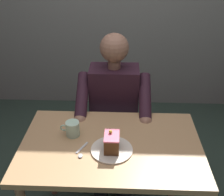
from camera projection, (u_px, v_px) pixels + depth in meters
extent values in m
cube|color=tan|center=(111.00, 146.00, 1.65)|extent=(1.06, 0.68, 0.04)
cylinder|color=tan|center=(176.00, 161.00, 2.05)|extent=(0.05, 0.05, 0.73)
cylinder|color=tan|center=(50.00, 158.00, 2.09)|extent=(0.05, 0.05, 0.73)
cube|color=tan|center=(114.00, 130.00, 2.29)|extent=(0.42, 0.42, 0.04)
cube|color=tan|center=(115.00, 93.00, 2.34)|extent=(0.38, 0.04, 0.45)
cylinder|color=tan|center=(136.00, 165.00, 2.24)|extent=(0.04, 0.04, 0.43)
cylinder|color=tan|center=(91.00, 164.00, 2.25)|extent=(0.04, 0.04, 0.43)
cylinder|color=tan|center=(134.00, 137.00, 2.55)|extent=(0.04, 0.04, 0.43)
cylinder|color=tan|center=(95.00, 136.00, 2.56)|extent=(0.04, 0.04, 0.43)
cube|color=#2F1826|center=(114.00, 100.00, 2.13)|extent=(0.36, 0.22, 0.54)
sphere|color=#926751|center=(114.00, 48.00, 1.92)|extent=(0.20, 0.20, 0.20)
cylinder|color=#926751|center=(114.00, 64.00, 1.98)|extent=(0.09, 0.09, 0.06)
cylinder|color=#2F1826|center=(145.00, 97.00, 1.94)|extent=(0.08, 0.33, 0.26)
sphere|color=#926751|center=(145.00, 122.00, 1.86)|extent=(0.09, 0.09, 0.09)
cylinder|color=#2F1826|center=(82.00, 95.00, 1.96)|extent=(0.08, 0.33, 0.26)
sphere|color=#926751|center=(80.00, 121.00, 1.87)|extent=(0.09, 0.09, 0.09)
cylinder|color=#29373C|center=(125.00, 141.00, 2.17)|extent=(0.13, 0.38, 0.14)
cylinder|color=#29373C|center=(102.00, 140.00, 2.17)|extent=(0.13, 0.38, 0.14)
cylinder|color=#29373C|center=(124.00, 179.00, 2.12)|extent=(0.11, 0.11, 0.41)
cylinder|color=#29373C|center=(101.00, 178.00, 2.13)|extent=(0.11, 0.11, 0.41)
cylinder|color=silver|center=(112.00, 150.00, 1.58)|extent=(0.24, 0.24, 0.01)
cube|color=#553219|center=(112.00, 143.00, 1.56)|extent=(0.08, 0.12, 0.09)
cube|color=#D95E79|center=(112.00, 136.00, 1.53)|extent=(0.08, 0.12, 0.01)
sphere|color=gold|center=(110.00, 132.00, 1.54)|extent=(0.02, 0.02, 0.02)
cylinder|color=#B4DEC4|center=(73.00, 129.00, 1.69)|extent=(0.08, 0.08, 0.09)
torus|color=#B4DEC4|center=(64.00, 128.00, 1.69)|extent=(0.05, 0.01, 0.05)
cylinder|color=black|center=(72.00, 123.00, 1.67)|extent=(0.07, 0.07, 0.01)
cube|color=silver|center=(82.00, 148.00, 1.60)|extent=(0.06, 0.10, 0.01)
ellipsoid|color=silver|center=(80.00, 156.00, 1.54)|extent=(0.03, 0.04, 0.01)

